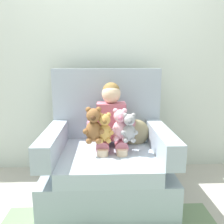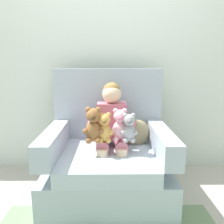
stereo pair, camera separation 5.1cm
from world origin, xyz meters
name	(u,v)px [view 1 (the left image)]	position (x,y,z in m)	size (l,w,h in m)	color
ground_plane	(108,195)	(0.00, 0.00, 0.00)	(8.00, 8.00, 0.00)	#ADA89E
back_wall	(106,52)	(0.00, 0.66, 1.30)	(6.00, 0.10, 2.60)	silver
armchair	(108,157)	(0.00, 0.06, 0.34)	(1.06, 0.91, 1.13)	#9EADBC
seated_child	(111,124)	(0.04, 0.07, 0.64)	(0.45, 0.39, 0.82)	#C66B7F
plush_honey	(105,128)	(-0.03, -0.10, 0.66)	(0.15, 0.12, 0.25)	gold
plush_pink	(120,125)	(0.10, -0.05, 0.67)	(0.16, 0.13, 0.27)	#EAA8BC
plush_brown	(94,126)	(-0.11, -0.10, 0.68)	(0.18, 0.14, 0.30)	brown
plush_grey	(129,128)	(0.17, -0.09, 0.66)	(0.14, 0.12, 0.24)	#9E9EA3
throw_pillow	(136,133)	(0.27, 0.17, 0.53)	(0.26, 0.12, 0.26)	#998C66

